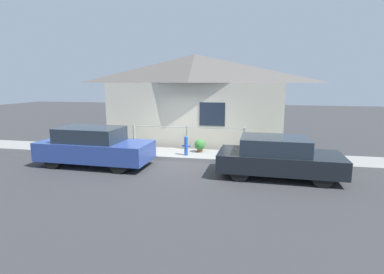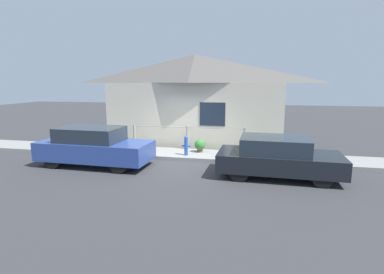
% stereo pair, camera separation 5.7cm
% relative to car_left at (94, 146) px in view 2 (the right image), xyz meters
% --- Properties ---
extents(ground_plane, '(60.00, 60.00, 0.00)m').
position_rel_car_left_xyz_m(ground_plane, '(2.83, 1.20, -0.70)').
color(ground_plane, '#38383A').
extents(sidewalk, '(24.00, 1.61, 0.14)m').
position_rel_car_left_xyz_m(sidewalk, '(2.83, 2.00, -0.63)').
color(sidewalk, gray).
rests_on(sidewalk, ground_plane).
extents(house, '(8.34, 2.23, 4.22)m').
position_rel_car_left_xyz_m(house, '(2.84, 4.15, 2.66)').
color(house, beige).
rests_on(house, ground_plane).
extents(fence, '(4.90, 0.10, 1.00)m').
position_rel_car_left_xyz_m(fence, '(2.83, 2.66, -0.00)').
color(fence, '#999993').
rests_on(fence, sidewalk).
extents(car_left, '(4.07, 1.70, 1.39)m').
position_rel_car_left_xyz_m(car_left, '(0.00, 0.00, 0.00)').
color(car_left, '#2D4793').
rests_on(car_left, ground_plane).
extents(car_right, '(3.84, 1.82, 1.28)m').
position_rel_car_left_xyz_m(car_right, '(6.36, 0.00, -0.05)').
color(car_right, black).
rests_on(car_right, ground_plane).
extents(fire_hydrant, '(0.34, 0.15, 0.77)m').
position_rel_car_left_xyz_m(fire_hydrant, '(3.02, 1.62, -0.15)').
color(fire_hydrant, blue).
rests_on(fire_hydrant, sidewalk).
extents(potted_plant_near_hydrant, '(0.45, 0.45, 0.54)m').
position_rel_car_left_xyz_m(potted_plant_near_hydrant, '(3.45, 2.26, -0.26)').
color(potted_plant_near_hydrant, brown).
rests_on(potted_plant_near_hydrant, sidewalk).
extents(potted_plant_by_fence, '(0.36, 0.36, 0.52)m').
position_rel_car_left_xyz_m(potted_plant_by_fence, '(0.20, 2.26, -0.27)').
color(potted_plant_by_fence, brown).
rests_on(potted_plant_by_fence, sidewalk).
extents(potted_plant_corner, '(0.53, 0.53, 0.61)m').
position_rel_car_left_xyz_m(potted_plant_corner, '(6.07, 2.26, -0.24)').
color(potted_plant_corner, brown).
rests_on(potted_plant_corner, sidewalk).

